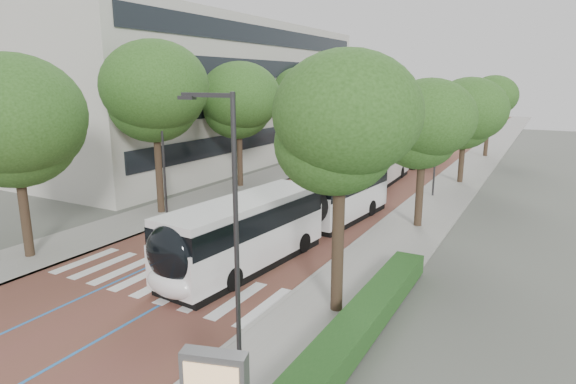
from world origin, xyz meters
name	(u,v)px	position (x,y,z in m)	size (l,w,h in m)	color
ground	(144,289)	(0.00, 0.00, 0.00)	(160.00, 160.00, 0.00)	#51544C
road	(407,156)	(0.00, 40.00, 0.01)	(11.00, 140.00, 0.02)	brown
sidewalk_left	(345,151)	(-7.50, 40.00, 0.06)	(4.00, 140.00, 0.12)	gray
sidewalk_right	(478,161)	(7.50, 40.00, 0.06)	(4.00, 140.00, 0.12)	gray
kerb_left	(360,152)	(-5.60, 40.00, 0.06)	(0.20, 140.00, 0.14)	gray
kerb_right	(459,160)	(5.60, 40.00, 0.06)	(0.20, 140.00, 0.14)	gray
zebra_crossing	(165,281)	(0.20, 1.00, 0.03)	(10.55, 3.60, 0.01)	silver
lane_line_left	(393,155)	(-1.60, 40.00, 0.02)	(0.12, 126.00, 0.01)	#246AB8
lane_line_right	(421,157)	(1.60, 40.00, 0.02)	(0.12, 126.00, 0.01)	#246AB8
office_building	(199,93)	(-19.47, 28.00, 7.00)	(18.11, 40.00, 14.00)	#AFADA2
hedge	(352,333)	(9.10, 0.00, 0.52)	(1.20, 14.00, 0.80)	#1B4618
streetlight_near	(230,216)	(6.62, -3.00, 4.82)	(1.82, 0.20, 8.00)	#2E2D30
streetlight_far	(434,131)	(6.62, 22.00, 4.82)	(1.82, 0.20, 8.00)	#2E2D30
lamp_post_left	(163,154)	(-6.10, 8.00, 4.12)	(0.14, 0.14, 8.00)	#2E2D30
trees_left	(259,100)	(-7.50, 20.93, 6.76)	(6.49, 60.78, 10.18)	black
trees_right	(454,115)	(7.70, 23.19, 5.91)	(6.04, 47.06, 8.84)	black
lead_bus	(292,214)	(2.67, 7.89, 1.63)	(4.15, 18.54, 3.20)	black
bus_queued_0	(374,166)	(1.78, 23.47, 1.62)	(2.86, 12.46, 3.20)	white
bus_queued_1	(420,146)	(1.95, 37.41, 1.62)	(3.14, 12.51, 3.20)	white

